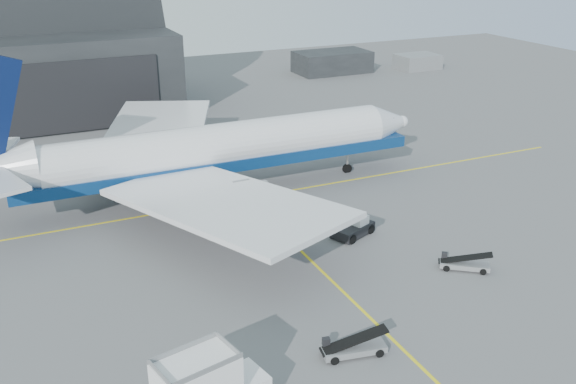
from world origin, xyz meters
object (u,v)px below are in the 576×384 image
belt_loader_a (353,347)px  pushback_tug (353,228)px  airliner (204,152)px  belt_loader_b (464,264)px

belt_loader_a → pushback_tug: bearing=69.8°
pushback_tug → airliner: bearing=99.8°
airliner → belt_loader_a: bearing=-89.4°
belt_loader_a → belt_loader_b: belt_loader_a is taller
belt_loader_b → pushback_tug: bearing=153.9°
airliner → belt_loader_b: airliner is taller
belt_loader_a → belt_loader_b: bearing=33.7°
belt_loader_a → belt_loader_b: 15.09m
pushback_tug → belt_loader_a: bearing=-143.2°
airliner → pushback_tug: size_ratio=10.95×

